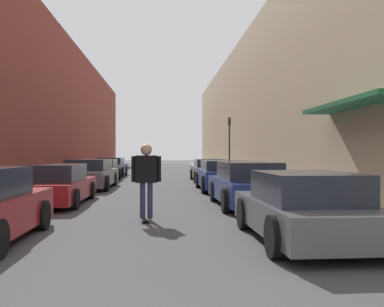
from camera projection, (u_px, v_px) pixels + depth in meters
ground at (155, 182)px, 23.53m from camera, size 123.69×123.69×0.00m
curb_strip_left at (84, 175)px, 28.80m from camera, size 1.80×56.22×0.12m
curb_strip_right at (227, 175)px, 29.48m from camera, size 1.80×56.22×0.12m
building_row_left at (40, 106)px, 28.58m from camera, size 4.90×56.22×9.40m
building_row_right at (268, 108)px, 29.66m from camera, size 4.90×56.22×9.42m
parked_car_left_1 at (56, 185)px, 13.37m from camera, size 1.90×4.51×1.26m
parked_car_left_2 at (90, 174)px, 19.04m from camera, size 2.02×4.74×1.32m
parked_car_left_3 at (101, 170)px, 23.95m from camera, size 2.01×3.95×1.24m
parked_car_left_4 at (111, 167)px, 28.90m from camera, size 1.88×4.44×1.27m
parked_car_right_0 at (304, 208)px, 7.80m from camera, size 1.94×4.10×1.27m
parked_car_right_1 at (248, 185)px, 12.82m from camera, size 1.90×4.46×1.34m
parked_car_right_2 at (223, 175)px, 18.19m from camera, size 2.08×4.46×1.28m
parked_car_right_3 at (209, 170)px, 24.10m from camera, size 1.89×4.73×1.25m
skateboarder at (146, 174)px, 10.09m from camera, size 0.70×0.78×1.83m
traffic_light at (229, 140)px, 26.27m from camera, size 0.16×0.22×3.65m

